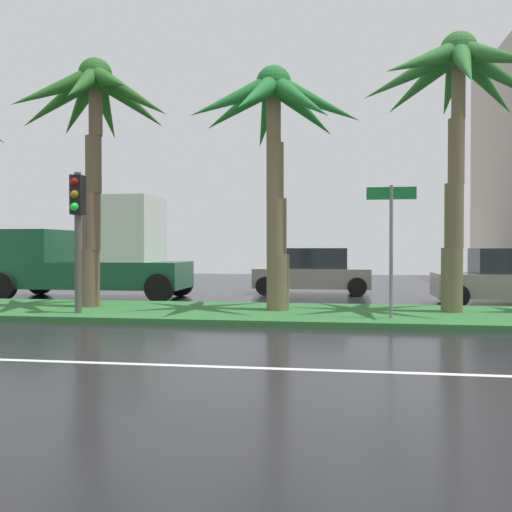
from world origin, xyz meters
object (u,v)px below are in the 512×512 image
(palm_tree_centre_left, at_px, (274,123))
(street_name_sign, at_px, (391,233))
(traffic_signal_median_left, at_px, (77,216))
(car_in_traffic_leading, at_px, (313,272))
(palm_tree_centre, at_px, (457,91))
(car_in_traffic_second, at_px, (510,278))
(palm_tree_mid_left, at_px, (94,114))
(box_truck_lead, at_px, (97,253))

(palm_tree_centre_left, relative_size, street_name_sign, 2.09)
(traffic_signal_median_left, relative_size, car_in_traffic_leading, 0.80)
(palm_tree_centre, distance_m, car_in_traffic_second, 6.29)
(palm_tree_centre, height_order, car_in_traffic_second, palm_tree_centre)
(palm_tree_mid_left, height_order, palm_tree_centre, palm_tree_centre)
(car_in_traffic_leading, bearing_deg, palm_tree_centre, 120.34)
(palm_tree_centre_left, bearing_deg, palm_tree_centre, 2.25)
(palm_tree_centre_left, distance_m, street_name_sign, 4.24)
(palm_tree_centre_left, xyz_separation_m, car_in_traffic_leading, (0.69, 6.72, -4.11))
(box_truck_lead, bearing_deg, palm_tree_centre, 161.45)
(palm_tree_mid_left, relative_size, car_in_traffic_leading, 1.55)
(palm_tree_centre, bearing_deg, palm_tree_centre_left, -177.75)
(street_name_sign, bearing_deg, car_in_traffic_leading, 104.77)
(car_in_traffic_leading, xyz_separation_m, car_in_traffic_second, (6.07, -3.14, 0.00))
(box_truck_lead, relative_size, car_in_traffic_leading, 1.49)
(box_truck_lead, bearing_deg, car_in_traffic_second, 178.56)
(traffic_signal_median_left, distance_m, car_in_traffic_second, 12.58)
(car_in_traffic_leading, bearing_deg, traffic_signal_median_left, 56.86)
(palm_tree_centre_left, distance_m, car_in_traffic_leading, 7.91)
(palm_tree_centre_left, bearing_deg, street_name_sign, -25.63)
(palm_tree_centre, xyz_separation_m, traffic_signal_median_left, (-9.16, -1.63, -3.11))
(palm_tree_centre, xyz_separation_m, street_name_sign, (-1.70, -1.53, -3.54))
(box_truck_lead, xyz_separation_m, car_in_traffic_second, (13.37, -0.34, -0.72))
(traffic_signal_median_left, distance_m, street_name_sign, 7.47)
(palm_tree_centre_left, height_order, car_in_traffic_leading, palm_tree_centre_left)
(traffic_signal_median_left, bearing_deg, box_truck_lead, 110.07)
(box_truck_lead, height_order, car_in_traffic_leading, box_truck_lead)
(traffic_signal_median_left, bearing_deg, car_in_traffic_second, 23.78)
(palm_tree_centre_left, relative_size, car_in_traffic_second, 1.46)
(palm_tree_mid_left, relative_size, car_in_traffic_second, 1.55)
(palm_tree_centre_left, relative_size, box_truck_lead, 0.98)
(street_name_sign, relative_size, box_truck_lead, 0.47)
(palm_tree_mid_left, distance_m, street_name_sign, 8.44)
(car_in_traffic_leading, bearing_deg, car_in_traffic_second, 152.64)
(palm_tree_centre, bearing_deg, street_name_sign, -137.99)
(street_name_sign, height_order, box_truck_lead, box_truck_lead)
(traffic_signal_median_left, relative_size, box_truck_lead, 0.54)
(traffic_signal_median_left, bearing_deg, palm_tree_centre, 10.10)
(street_name_sign, bearing_deg, traffic_signal_median_left, -179.23)
(street_name_sign, bearing_deg, palm_tree_centre, 42.01)
(car_in_traffic_leading, bearing_deg, palm_tree_centre_left, 84.11)
(palm_tree_centre_left, bearing_deg, traffic_signal_median_left, -162.61)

